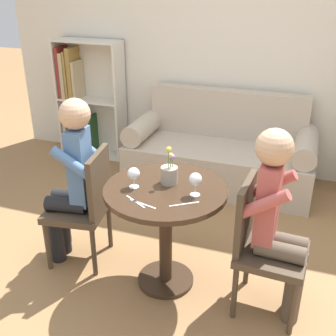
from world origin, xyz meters
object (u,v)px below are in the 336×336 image
chair_left (86,203)px  chair_right (261,242)px  wine_glass_right (195,180)px  person_right (279,220)px  bookshelf_left (84,104)px  wine_glass_left (134,174)px  person_left (71,178)px  couch (220,154)px  flower_vase (169,173)px

chair_left → chair_right: same height
chair_right → wine_glass_right: (-0.43, -0.02, 0.37)m
chair_right → person_right: person_right is taller
chair_left → wine_glass_right: (0.85, -0.09, 0.37)m
bookshelf_left → wine_glass_left: bearing=-52.8°
person_left → person_right: bearing=79.5°
couch → person_right: (0.73, -1.70, 0.37)m
couch → chair_right: couch is taller
chair_left → chair_right: (1.28, -0.07, 0.00)m
chair_right → wine_glass_right: 0.57m
chair_left → flower_vase: bearing=83.3°
person_right → flower_vase: (-0.73, 0.10, 0.15)m
person_left → couch: bearing=148.0°
couch → person_right: 1.89m
chair_left → wine_glass_left: (0.45, -0.11, 0.36)m
chair_left → bookshelf_left: bearing=-158.6°
person_left → wine_glass_right: bearing=77.8°
chair_right → couch: bearing=24.0°
person_left → person_right: person_left is taller
chair_left → chair_right: bearing=78.7°
couch → wine_glass_left: (-0.20, -1.74, 0.54)m
wine_glass_right → flower_vase: flower_vase is taller
person_right → wine_glass_right: (-0.52, -0.01, 0.18)m
chair_left → person_left: (-0.08, -0.02, 0.20)m
couch → bookshelf_left: size_ratio=1.39×
flower_vase → chair_right: bearing=-7.7°
couch → chair_left: size_ratio=2.08×
bookshelf_left → chair_left: size_ratio=1.50×
person_left → wine_glass_left: bearing=71.8°
chair_right → wine_glass_right: bearing=95.4°
wine_glass_right → flower_vase: (-0.21, 0.10, -0.03)m
chair_right → wine_glass_left: bearing=96.3°
person_right → wine_glass_right: bearing=94.1°
bookshelf_left → wine_glass_right: 2.77m
wine_glass_right → wine_glass_left: bearing=-176.0°
person_left → person_right: 1.45m
bookshelf_left → wine_glass_left: size_ratio=9.80×
chair_left → person_right: 1.38m
person_right → chair_right: bearing=87.7°
couch → wine_glass_right: 1.81m
chair_right → person_left: size_ratio=0.70×
chair_right → flower_vase: flower_vase is taller
wine_glass_left → flower_vase: 0.24m
chair_right → person_left: 1.38m
couch → chair_left: 1.76m
chair_left → person_left: bearing=-84.3°
chair_left → person_left: person_left is taller
bookshelf_left → person_right: (2.44, -1.97, 0.07)m
couch → wine_glass_left: couch is taller
bookshelf_left → flower_vase: bookshelf_left is taller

